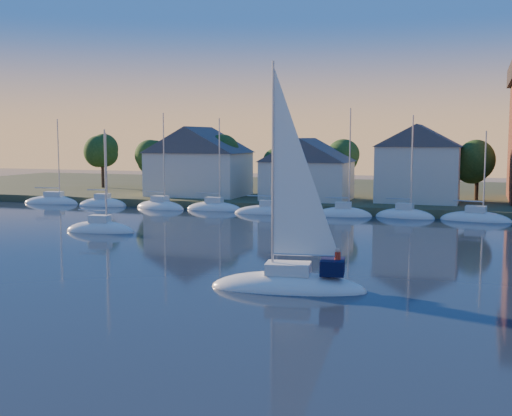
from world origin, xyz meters
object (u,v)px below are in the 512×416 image
at_px(clubhouse_west, 199,160).
at_px(clubhouse_east, 418,162).
at_px(hero_sailboat, 291,280).
at_px(drifting_sailboat_left, 100,231).
at_px(clubhouse_centre, 307,168).

height_order(clubhouse_west, clubhouse_east, clubhouse_east).
bearing_deg(clubhouse_east, clubhouse_west, -178.09).
bearing_deg(hero_sailboat, drifting_sailboat_left, -43.62).
height_order(hero_sailboat, drifting_sailboat_left, hero_sailboat).
bearing_deg(clubhouse_east, clubhouse_centre, -171.87).
bearing_deg(drifting_sailboat_left, clubhouse_west, 87.23).
xyz_separation_m(clubhouse_west, drifting_sailboat_left, (2.68, -29.25, -5.84)).
bearing_deg(hero_sailboat, clubhouse_east, -102.86).
xyz_separation_m(clubhouse_east, drifting_sailboat_left, (-27.32, -30.25, -5.90)).
relative_size(clubhouse_east, drifting_sailboat_left, 0.95).
xyz_separation_m(clubhouse_centre, drifting_sailboat_left, (-13.32, -28.25, -5.04)).
bearing_deg(hero_sailboat, clubhouse_west, -68.70).
relative_size(clubhouse_west, clubhouse_east, 1.30).
distance_m(clubhouse_west, hero_sailboat, 53.44).
bearing_deg(clubhouse_centre, clubhouse_east, 8.13).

